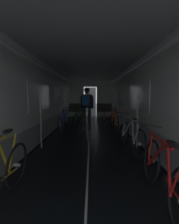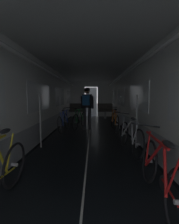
{
  "view_description": "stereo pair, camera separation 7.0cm",
  "coord_description": "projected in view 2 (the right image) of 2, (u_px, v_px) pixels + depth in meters",
  "views": [
    {
      "loc": [
        0.06,
        -2.07,
        1.35
      ],
      "look_at": [
        0.0,
        3.81,
        0.8
      ],
      "focal_mm": 25.65,
      "sensor_mm": 36.0,
      "label": 1
    },
    {
      "loc": [
        0.13,
        -2.07,
        1.35
      ],
      "look_at": [
        0.0,
        3.81,
        0.8
      ],
      "focal_mm": 25.65,
      "sensor_mm": 36.0,
      "label": 2
    }
  ],
  "objects": [
    {
      "name": "bicycle_blue",
      "position": [
        64.0,
        122.0,
        6.25
      ],
      "size": [
        0.44,
        1.69,
        0.96
      ],
      "color": "black",
      "rests_on": "ground"
    },
    {
      "name": "bench_seat_far_left",
      "position": [
        77.0,
        109.0,
        10.19
      ],
      "size": [
        0.98,
        0.51,
        0.95
      ],
      "color": "gray",
      "rests_on": "ground"
    },
    {
      "name": "person_cyclist_aisle",
      "position": [
        87.0,
        104.0,
        6.57
      ],
      "size": [
        0.56,
        0.43,
        1.73
      ],
      "color": "#2D2D33",
      "rests_on": "ground"
    },
    {
      "name": "train_car_shell",
      "position": [
        89.0,
        87.0,
        5.61
      ],
      "size": [
        3.14,
        12.34,
        2.57
      ],
      "color": "black",
      "rests_on": "ground"
    },
    {
      "name": "bicycle_orange",
      "position": [
        115.0,
        121.0,
        6.46
      ],
      "size": [
        0.44,
        1.69,
        0.94
      ],
      "color": "black",
      "rests_on": "ground"
    },
    {
      "name": "bicycle_red",
      "position": [
        160.0,
        173.0,
        2.04
      ],
      "size": [
        0.44,
        1.69,
        0.96
      ],
      "color": "black",
      "rests_on": "ground"
    },
    {
      "name": "ground_plane",
      "position": [
        83.0,
        196.0,
        2.19
      ],
      "size": [
        60.0,
        60.0,
        0.0
      ],
      "primitive_type": "plane",
      "color": "black"
    },
    {
      "name": "bicycle_green_in_aisle",
      "position": [
        80.0,
        119.0,
        6.91
      ],
      "size": [
        0.58,
        1.65,
        0.94
      ],
      "color": "black",
      "rests_on": "ground"
    },
    {
      "name": "bench_seat_far_right",
      "position": [
        105.0,
        109.0,
        10.15
      ],
      "size": [
        0.98,
        0.51,
        0.95
      ],
      "color": "gray",
      "rests_on": "ground"
    },
    {
      "name": "bicycle_silver",
      "position": [
        130.0,
        136.0,
        3.96
      ],
      "size": [
        0.5,
        1.69,
        0.95
      ],
      "color": "black",
      "rests_on": "ground"
    }
  ]
}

